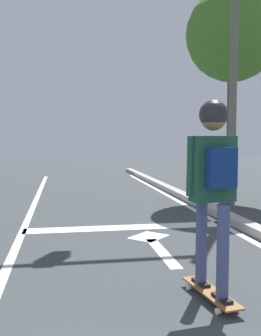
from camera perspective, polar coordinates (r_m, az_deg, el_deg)
The scene contains 10 objects.
lane_line_center at distance 6.21m, azimuth -15.84°, elevation -10.04°, with size 0.12×20.00×0.01m, color silver.
lane_line_curbside at distance 6.76m, azimuth 14.74°, elevation -8.84°, with size 0.12×20.00×0.01m, color silver.
stop_bar at distance 6.84m, azimuth -0.09°, elevation -8.54°, with size 3.57×0.40×0.01m, color silver.
lane_arrow_stem at distance 5.42m, azimuth 4.61°, elevation -12.01°, with size 0.16×1.40×0.01m, color silver.
lane_arrow_head at distance 6.22m, azimuth 2.63°, elevation -9.86°, with size 0.56×0.44×0.01m, color silver.
curb_strip at distance 6.85m, azimuth 16.67°, elevation -8.13°, with size 0.24×24.00×0.14m, color #A79F95.
skateboard at distance 3.97m, azimuth 11.51°, elevation -17.24°, with size 0.30×0.87×0.09m.
skater at distance 3.69m, azimuth 11.89°, elevation -0.22°, with size 0.49×0.65×1.79m.
traffic_signal_mast at distance 8.85m, azimuth 9.63°, elevation 19.28°, with size 4.09×0.34×5.72m.
roadside_tree at distance 11.08m, azimuth 14.59°, elevation 18.03°, with size 2.44×2.44×5.43m.
Camera 1 is at (0.01, 0.02, 1.52)m, focal length 42.24 mm.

